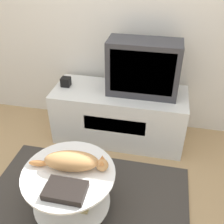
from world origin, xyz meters
TOP-DOWN VIEW (x-y plane):
  - ground_plane at (0.00, 0.00)m, footprint 12.00×12.00m
  - wall_back at (0.00, 1.41)m, footprint 8.00×0.05m
  - rug at (0.00, 0.00)m, footprint 1.70×1.34m
  - tv_stand at (0.11, 1.05)m, footprint 1.35×0.54m
  - tv at (0.33, 1.08)m, footprint 0.67×0.30m
  - speaker at (-0.46, 1.06)m, footprint 0.09×0.09m
  - coffee_table at (-0.08, 0.03)m, footprint 0.69×0.69m
  - dvd_box at (-0.03, -0.14)m, footprint 0.28×0.18m
  - cat at (-0.05, 0.08)m, footprint 0.59×0.22m

SIDE VIEW (x-z plane):
  - ground_plane at x=0.00m, z-range 0.00..0.00m
  - rug at x=0.00m, z-range 0.00..0.02m
  - coffee_table at x=-0.08m, z-range 0.07..0.49m
  - tv_stand at x=0.11m, z-range 0.00..0.57m
  - dvd_box at x=-0.03m, z-range 0.44..0.49m
  - cat at x=-0.05m, z-range 0.44..0.59m
  - speaker at x=-0.46m, z-range 0.57..0.66m
  - tv at x=0.33m, z-range 0.57..1.10m
  - wall_back at x=0.00m, z-range 0.00..2.60m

